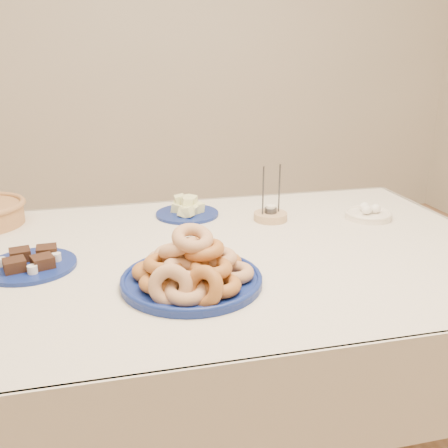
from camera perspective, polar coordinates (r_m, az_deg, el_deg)
The scene contains 6 objects.
dining_table at distance 1.51m, azimuth -0.44°, elevation -6.79°, with size 1.71×1.11×0.75m.
donut_platter at distance 1.24m, azimuth -3.74°, elevation -5.37°, with size 0.47×0.47×0.16m.
melon_plate at distance 1.78m, azimuth -4.19°, elevation 1.59°, with size 0.23×0.23×0.07m.
brownie_plate at distance 1.45m, azimuth -21.24°, elevation -4.19°, with size 0.29×0.29×0.04m.
candle_holder at distance 1.74m, azimuth 5.33°, elevation 1.03°, with size 0.14×0.14×0.19m.
egg_bowl at distance 1.82m, azimuth 16.16°, elevation 1.14°, with size 0.21×0.21×0.05m.
Camera 1 is at (-0.30, -1.33, 1.30)m, focal length 40.00 mm.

